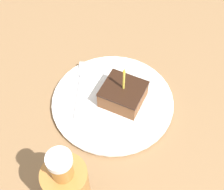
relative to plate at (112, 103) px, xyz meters
name	(u,v)px	position (x,y,z in m)	size (l,w,h in m)	color
ground_plane	(108,107)	(0.00, 0.01, -0.03)	(2.40, 2.40, 0.04)	olive
plate	(112,103)	(0.00, 0.00, 0.00)	(0.29, 0.29, 0.02)	white
cake_slice	(123,94)	(0.01, -0.02, 0.03)	(0.09, 0.09, 0.11)	brown
fork	(81,85)	(0.01, 0.09, 0.01)	(0.17, 0.08, 0.00)	#B2B2B7
bottle	(68,190)	(-0.25, -0.03, 0.08)	(0.07, 0.07, 0.21)	#B27233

